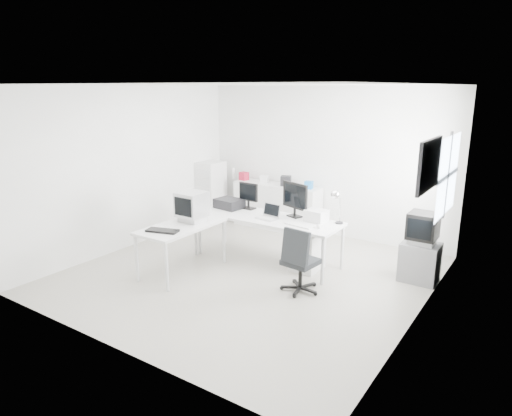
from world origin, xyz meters
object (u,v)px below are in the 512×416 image
Objects in this scene: filing_cabinet at (211,192)px; lcd_monitor_large at (295,200)px; side_desk at (183,248)px; lcd_monitor_small at (248,196)px; laptop at (267,211)px; sideboard at (277,207)px; drawer_pedestal at (307,251)px; inkjet_printer at (229,204)px; main_desk at (268,239)px; tv_cabinet at (420,262)px; crt_monitor at (192,208)px; office_chair at (301,259)px; laser_printer at (316,216)px; crt_tv at (423,229)px.

lcd_monitor_large is at bearing -21.97° from filing_cabinet.
side_desk is 1.51m from lcd_monitor_small.
sideboard is at bearing 123.70° from laptop.
filing_cabinet is at bearing 157.04° from drawer_pedestal.
side_desk is at bearing -82.39° from inkjet_printer.
inkjet_printer is 1.00× the size of lcd_monitor_small.
main_desk is 4.17× the size of tv_cabinet.
crt_monitor is (-1.55, -0.90, 0.67)m from drawer_pedestal.
laptop is at bearing -4.92° from inkjet_printer.
laptop reaches higher than sideboard.
laptop is 0.39× the size of office_chair.
laser_printer is (1.30, -0.03, -0.14)m from lcd_monitor_small.
side_desk is 0.77× the size of sideboard.
sideboard is at bearing 116.56° from main_desk.
crt_monitor is at bearing -135.00° from main_desk.
filing_cabinet is at bearing 119.93° from side_desk.
laptop is 1.18m from crt_monitor.
crt_tv reaches higher than sideboard.
lcd_monitor_large is (0.35, 0.25, 0.66)m from main_desk.
lcd_monitor_large is 0.99× the size of tv_cabinet.
laser_printer is at bearing -19.76° from filing_cabinet.
tv_cabinet is (2.27, 0.57, -0.09)m from main_desk.
filing_cabinet is at bearing 149.92° from main_desk.
lcd_monitor_large reaches higher than laser_printer.
side_desk is 2.33× the size of drawer_pedestal.
lcd_monitor_large is 1.14× the size of crt_tv.
sideboard is at bearing 134.52° from office_chair.
crt_monitor is at bearing -90.98° from sideboard.
laptop reaches higher than side_desk.
crt_tv reaches higher than side_desk.
drawer_pedestal is 0.88m from laptop.
lcd_monitor_small is 0.25× the size of sideboard.
crt_tv is at bearing 51.67° from office_chair.
crt_monitor reaches higher than tv_cabinet.
laser_printer is 0.54× the size of tv_cabinet.
office_chair is at bearing -35.71° from main_desk.
inkjet_printer is at bearing 178.15° from drawer_pedestal.
laser_printer is at bearing 39.52° from side_desk.
filing_cabinet is (-1.38, 1.19, -0.20)m from inkjet_printer.
laptop is (0.90, 1.00, 0.50)m from side_desk.
inkjet_printer reaches higher than drawer_pedestal.
laptop is 0.77m from laser_printer.
lcd_monitor_small is 1.88m from office_chair.
side_desk is 3.08× the size of lcd_monitor_small.
filing_cabinet reaches higher than laptop.
crt_tv is (2.82, 0.32, -0.18)m from lcd_monitor_small.
filing_cabinet is at bearing 170.88° from tv_cabinet.
crt_tv is at bearing 0.00° from tv_cabinet.
crt_tv is 0.39× the size of filing_cabinet.
laser_printer is 1.93m from crt_monitor.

